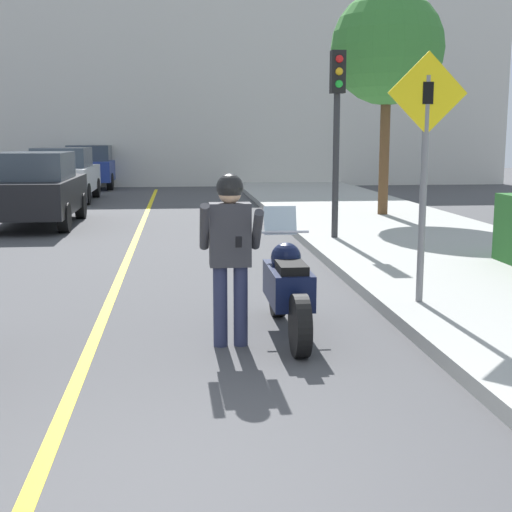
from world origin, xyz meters
The scene contains 10 objects.
road_center_line centered at (-0.60, 6.00, 0.00)m, with size 0.12×36.00×0.01m.
building_backdrop centered at (0.00, 26.00, 3.93)m, with size 28.00×1.20×7.87m.
motorcycle centered at (1.39, 3.50, 0.50)m, with size 0.62×2.14×1.28m.
person_biker centered at (0.77, 3.13, 1.04)m, with size 0.59×0.47×1.70m.
crossing_sign centered at (3.04, 4.15, 1.85)m, with size 0.91×0.08×2.82m.
traffic_light centered at (3.20, 9.44, 2.54)m, with size 0.26×0.30×3.42m.
street_tree centered at (5.23, 13.28, 4.08)m, with size 2.67×2.67×5.28m.
parked_car_black centered at (-3.00, 13.09, 0.86)m, with size 1.88×4.20×1.68m.
parked_car_white centered at (-3.32, 19.34, 0.86)m, with size 1.88×4.20×1.68m.
parked_car_blue centered at (-3.15, 25.13, 0.86)m, with size 1.88×4.20×1.68m.
Camera 1 is at (0.30, -3.66, 2.06)m, focal length 50.00 mm.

